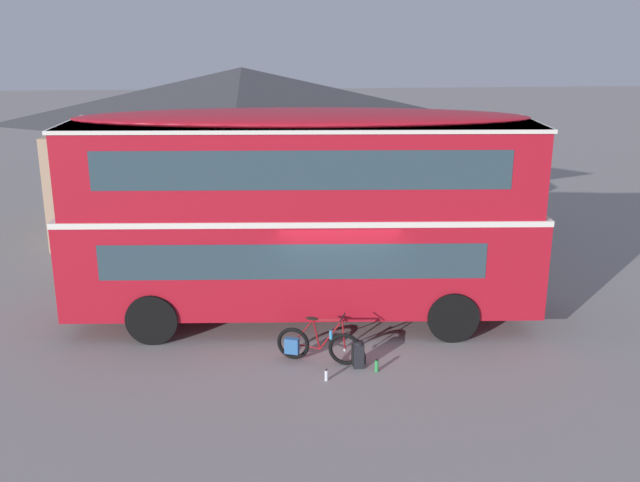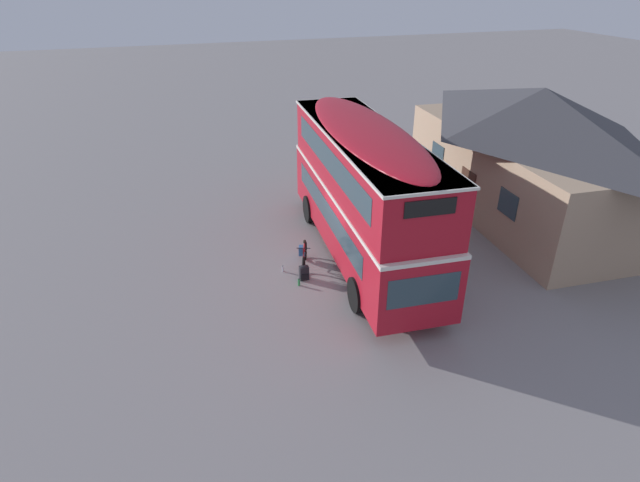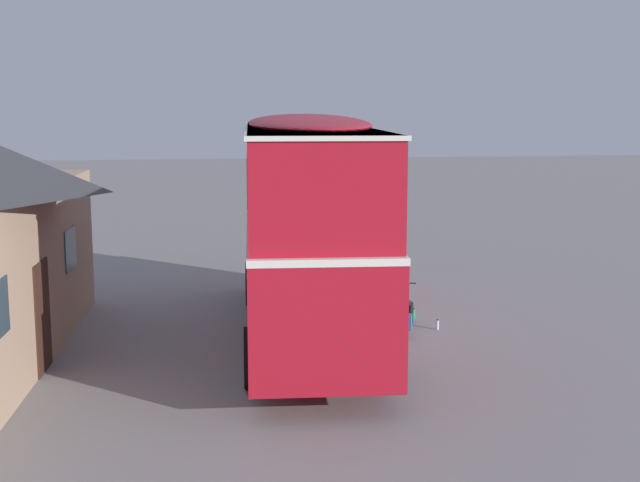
{
  "view_description": "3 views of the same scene",
  "coord_description": "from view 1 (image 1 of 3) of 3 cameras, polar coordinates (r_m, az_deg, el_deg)",
  "views": [
    {
      "loc": [
        -1.55,
        -14.68,
        6.58
      ],
      "look_at": [
        -0.41,
        -0.81,
        2.34
      ],
      "focal_mm": 40.74,
      "sensor_mm": 36.0,
      "label": 1
    },
    {
      "loc": [
        14.44,
        -5.66,
        9.36
      ],
      "look_at": [
        0.39,
        -1.17,
        1.43
      ],
      "focal_mm": 29.01,
      "sensor_mm": 36.0,
      "label": 2
    },
    {
      "loc": [
        -18.52,
        3.03,
        5.02
      ],
      "look_at": [
        0.91,
        0.21,
        1.86
      ],
      "focal_mm": 48.23,
      "sensor_mm": 36.0,
      "label": 3
    }
  ],
  "objects": [
    {
      "name": "water_bottle_clear_plastic",
      "position": [
        14.05,
        0.5,
        -10.5
      ],
      "size": [
        0.07,
        0.07,
        0.23
      ],
      "color": "silver",
      "rests_on": "ground"
    },
    {
      "name": "ground_plane",
      "position": [
        16.16,
        1.24,
        -7.11
      ],
      "size": [
        120.0,
        120.0,
        0.0
      ],
      "primitive_type": "plane",
      "color": "gray"
    },
    {
      "name": "pub_building",
      "position": [
        23.69,
        -6.01,
        7.3
      ],
      "size": [
        11.92,
        6.53,
        5.19
      ],
      "color": "tan",
      "rests_on": "ground"
    },
    {
      "name": "double_decker_bus",
      "position": [
        15.92,
        -1.36,
        2.61
      ],
      "size": [
        10.44,
        3.16,
        4.79
      ],
      "color": "black",
      "rests_on": "ground"
    },
    {
      "name": "water_bottle_green_metal",
      "position": [
        14.42,
        4.47,
        -9.73
      ],
      "size": [
        0.08,
        0.08,
        0.26
      ],
      "color": "green",
      "rests_on": "ground"
    },
    {
      "name": "touring_bicycle",
      "position": [
        14.64,
        -0.35,
        -8.16
      ],
      "size": [
        1.68,
        0.71,
        1.02
      ],
      "color": "black",
      "rests_on": "ground"
    },
    {
      "name": "backpack_on_ground",
      "position": [
        14.54,
        3.03,
        -8.78
      ],
      "size": [
        0.27,
        0.31,
        0.54
      ],
      "color": "black",
      "rests_on": "ground"
    }
  ]
}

